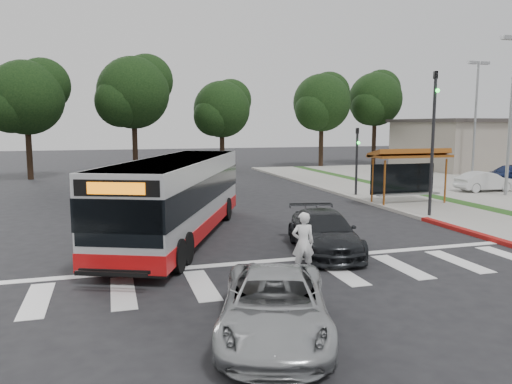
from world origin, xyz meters
name	(u,v)px	position (x,y,z in m)	size (l,w,h in m)	color
ground	(231,239)	(0.00, 0.00, 0.00)	(140.00, 140.00, 0.00)	black
sidewalk_east	(381,196)	(11.00, 8.00, 0.06)	(4.00, 40.00, 0.12)	gray
curb_east	(350,197)	(9.00, 8.00, 0.07)	(0.30, 40.00, 0.15)	#9E9991
curb_east_red	(472,233)	(9.00, -2.00, 0.08)	(0.32, 6.00, 0.15)	maroon
commercial_building	(482,146)	(30.00, 22.00, 2.20)	(14.00, 10.00, 4.40)	gray
building_roof_cap	(484,121)	(30.00, 22.00, 4.55)	(14.60, 10.60, 0.30)	#383330
crosswalk_ladder	(274,278)	(0.00, -5.00, 0.01)	(18.00, 2.60, 0.01)	silver
bus_shelter	(409,160)	(10.80, 5.10, 2.35)	(4.20, 1.60, 2.86)	brown
traffic_signal_ne_tall	(433,132)	(9.60, 1.49, 3.88)	(0.18, 0.37, 6.50)	black
traffic_signal_ne_short	(357,154)	(9.60, 8.49, 2.48)	(0.18, 0.37, 4.00)	black
lot_light_front	(512,94)	(18.00, 6.00, 5.91)	(1.90, 0.35, 9.01)	gray
lot_light_mid	(476,103)	(24.00, 16.00, 5.91)	(1.90, 0.35, 9.01)	gray
tree_ne_a	(322,102)	(16.08, 28.06, 6.39)	(6.16, 5.74, 9.30)	black
tree_ne_b	(376,98)	(23.08, 30.06, 6.92)	(6.16, 5.74, 10.02)	black
tree_north_a	(134,92)	(-1.92, 26.07, 6.92)	(6.60, 6.15, 10.17)	black
tree_north_b	(222,108)	(6.07, 28.06, 5.66)	(5.72, 5.33, 8.43)	black
tree_north_c	(27,96)	(-9.92, 24.06, 6.29)	(6.16, 5.74, 9.30)	black
transit_bus	(178,199)	(-1.81, 0.72, 1.47)	(2.47, 11.42, 2.95)	silver
pedestrian	(303,243)	(0.94, -4.78, 0.88)	(0.64, 0.42, 1.77)	white
dark_sedan	(324,232)	(2.50, -2.75, 0.67)	(1.87, 4.61, 1.34)	black
silver_suv_south	(275,305)	(-1.17, -8.55, 0.64)	(2.11, 4.58, 1.27)	#A8ABAD
parked_car_1	(485,181)	(18.04, 7.73, 0.70)	(1.28, 3.67, 1.21)	silver
parked_car_3	(509,174)	(22.44, 10.44, 0.75)	(1.82, 4.49, 1.30)	#15224B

